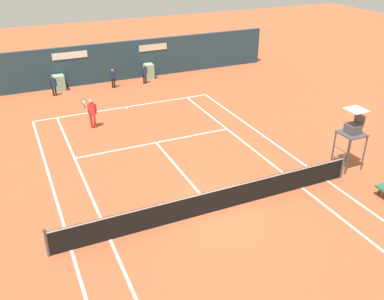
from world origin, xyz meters
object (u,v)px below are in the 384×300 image
umpire_chair (353,131)px  ball_kid_right_post (113,77)px  player_on_baseline (92,111)px  tennis_ball_by_sideline (156,120)px  ball_kid_left_post (144,73)px  ball_kid_centre_post (53,85)px

umpire_chair → ball_kid_right_post: bearing=23.6°
player_on_baseline → tennis_ball_by_sideline: (3.39, -0.44, -0.92)m
player_on_baseline → ball_kid_left_post: player_on_baseline is taller
ball_kid_centre_post → ball_kid_left_post: bearing=175.0°
ball_kid_left_post → tennis_ball_by_sideline: size_ratio=19.34×
ball_kid_centre_post → umpire_chair: bearing=119.8°
umpire_chair → tennis_ball_by_sideline: umpire_chair is taller
umpire_chair → player_on_baseline: size_ratio=1.51×
umpire_chair → ball_kid_right_post: size_ratio=2.16×
tennis_ball_by_sideline → ball_kid_centre_post: bearing=125.1°
player_on_baseline → ball_kid_left_post: (4.93, 5.98, -0.19)m
umpire_chair → tennis_ball_by_sideline: (-5.85, 8.50, -1.76)m
ball_kid_left_post → ball_kid_centre_post: bearing=-10.5°
umpire_chair → player_on_baseline: bearing=46.0°
player_on_baseline → ball_kid_centre_post: bearing=-56.9°
ball_kid_right_post → player_on_baseline: bearing=55.1°
ball_kid_right_post → ball_kid_centre_post: size_ratio=0.99×
player_on_baseline → tennis_ball_by_sideline: bearing=-164.9°
player_on_baseline → ball_kid_centre_post: player_on_baseline is taller
ball_kid_left_post → ball_kid_centre_post: ball_kid_left_post is taller
player_on_baseline → umpire_chair: bearing=158.4°
player_on_baseline → ball_kid_centre_post: size_ratio=1.41×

